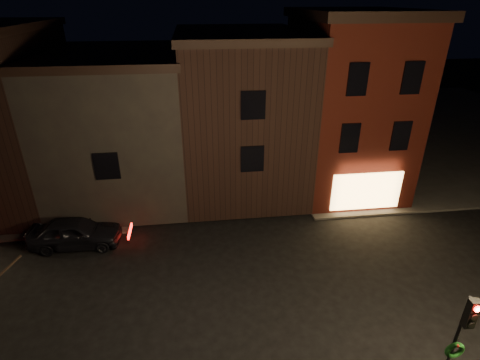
% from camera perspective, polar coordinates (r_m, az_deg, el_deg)
% --- Properties ---
extents(ground, '(120.00, 120.00, 0.00)m').
position_cam_1_polar(ground, '(16.49, -0.62, -16.64)').
color(ground, black).
rests_on(ground, ground).
extents(sidewalk_far_right, '(30.00, 30.00, 0.12)m').
position_cam_1_polar(sidewalk_far_right, '(40.08, 25.58, 7.42)').
color(sidewalk_far_right, '#2D2B28').
rests_on(sidewalk_far_right, ground).
extents(corner_building, '(6.50, 8.50, 10.50)m').
position_cam_1_polar(corner_building, '(24.16, 16.11, 11.24)').
color(corner_building, '#4C150D').
rests_on(corner_building, ground).
extents(row_building_a, '(7.30, 10.30, 9.40)m').
position_cam_1_polar(row_building_a, '(23.59, -0.00, 10.48)').
color(row_building_a, black).
rests_on(row_building_a, ground).
extents(row_building_b, '(7.80, 10.30, 8.40)m').
position_cam_1_polar(row_building_b, '(23.96, -17.66, 8.25)').
color(row_building_b, black).
rests_on(row_building_b, ground).
extents(traffic_signal, '(0.58, 0.38, 4.05)m').
position_cam_1_polar(traffic_signal, '(12.70, 30.56, -19.79)').
color(traffic_signal, black).
rests_on(traffic_signal, sidewalk_near_right).
extents(parked_car_a, '(4.44, 1.91, 1.49)m').
position_cam_1_polar(parked_car_a, '(20.33, -23.79, -7.32)').
color(parked_car_a, black).
rests_on(parked_car_a, ground).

